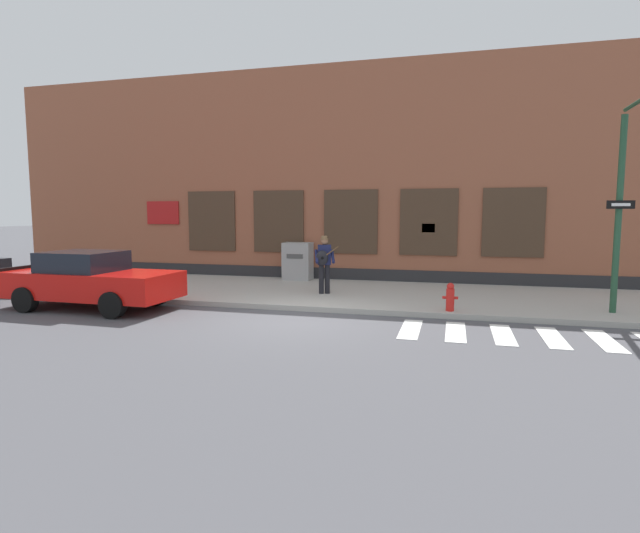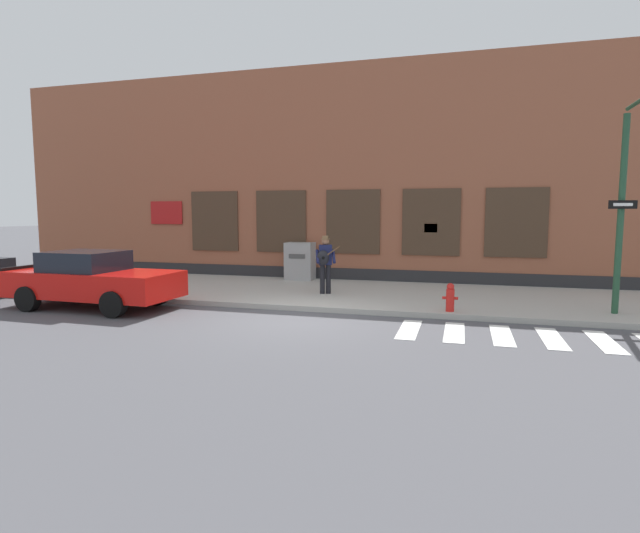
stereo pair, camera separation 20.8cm
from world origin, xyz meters
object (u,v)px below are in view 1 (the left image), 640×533
at_px(red_car, 90,280).
at_px(busker, 324,261).
at_px(traffic_light, 638,167).
at_px(utility_box, 298,261).
at_px(fire_hydrant, 450,297).

distance_m(red_car, busker, 6.45).
height_order(traffic_light, utility_box, traffic_light).
bearing_deg(red_car, utility_box, 57.57).
relative_size(red_car, traffic_light, 0.95).
distance_m(busker, utility_box, 3.36).
bearing_deg(fire_hydrant, utility_box, 139.41).
distance_m(traffic_light, utility_box, 10.78).
relative_size(busker, utility_box, 1.29).
bearing_deg(busker, utility_box, 121.12).
bearing_deg(utility_box, busker, -58.88).
height_order(busker, traffic_light, traffic_light).
bearing_deg(fire_hydrant, traffic_light, -4.29).
height_order(utility_box, fire_hydrant, utility_box).
height_order(busker, utility_box, busker).
distance_m(red_car, fire_hydrant, 9.37).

